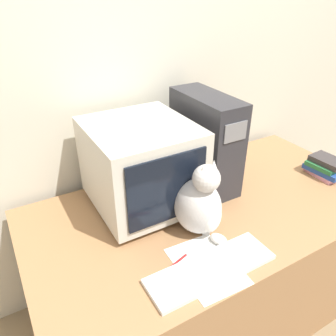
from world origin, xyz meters
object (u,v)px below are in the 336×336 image
object	(u,v)px
keyboard	(211,269)
book_stack	(326,167)
crt_monitor	(141,165)
pen	(175,264)
computer_tower	(205,141)
cat	(200,204)

from	to	relation	value
keyboard	book_stack	world-z (taller)	book_stack
crt_monitor	pen	bearing A→B (deg)	-99.86
computer_tower	book_stack	world-z (taller)	computer_tower
cat	pen	size ratio (longest dim) A/B	2.59
book_stack	computer_tower	bearing A→B (deg)	156.05
crt_monitor	pen	distance (m)	0.47
cat	pen	world-z (taller)	cat
keyboard	book_stack	bearing A→B (deg)	14.44
computer_tower	pen	world-z (taller)	computer_tower
cat	book_stack	distance (m)	0.86
cat	book_stack	world-z (taller)	cat
computer_tower	pen	bearing A→B (deg)	-135.24
book_stack	pen	bearing A→B (deg)	-171.67
keyboard	cat	xyz separation A→B (m)	(0.09, 0.21, 0.12)
computer_tower	book_stack	size ratio (longest dim) A/B	2.28
book_stack	keyboard	bearing A→B (deg)	-165.56
computer_tower	keyboard	size ratio (longest dim) A/B	0.95
pen	cat	bearing A→B (deg)	31.97
crt_monitor	computer_tower	distance (m)	0.36
pen	book_stack	bearing A→B (deg)	8.33
cat	pen	distance (m)	0.26
pen	computer_tower	bearing A→B (deg)	44.76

